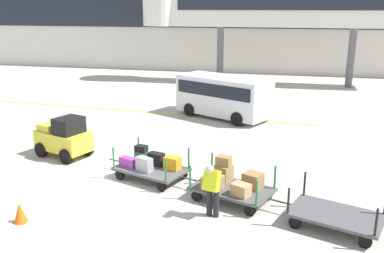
{
  "coord_description": "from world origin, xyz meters",
  "views": [
    {
      "loc": [
        5.41,
        -11.6,
        5.57
      ],
      "look_at": [
        1.65,
        4.33,
        0.92
      ],
      "focal_mm": 39.98,
      "sensor_mm": 36.0,
      "label": 1
    }
  ],
  "objects_px": {
    "shuttle_van": "(223,94)",
    "baggage_handler": "(212,188)",
    "baggage_cart_lead": "(151,165)",
    "baggage_tug": "(64,137)",
    "safety_cone_far": "(20,213)",
    "safety_cone_near": "(63,124)",
    "baggage_cart_tail": "(335,215)",
    "baggage_cart_middle": "(231,183)"
  },
  "relations": [
    {
      "from": "shuttle_van",
      "to": "baggage_handler",
      "type": "bearing_deg",
      "value": -82.32
    },
    {
      "from": "baggage_cart_middle",
      "to": "baggage_handler",
      "type": "xyz_separation_m",
      "value": [
        -0.36,
        -1.21,
        0.34
      ]
    },
    {
      "from": "baggage_cart_lead",
      "to": "shuttle_van",
      "type": "xyz_separation_m",
      "value": [
        1.02,
        8.6,
        0.75
      ]
    },
    {
      "from": "baggage_handler",
      "to": "baggage_cart_middle",
      "type": "bearing_deg",
      "value": 73.59
    },
    {
      "from": "baggage_cart_tail",
      "to": "safety_cone_far",
      "type": "xyz_separation_m",
      "value": [
        -8.11,
        -1.63,
        -0.07
      ]
    },
    {
      "from": "baggage_cart_middle",
      "to": "shuttle_van",
      "type": "height_order",
      "value": "shuttle_van"
    },
    {
      "from": "safety_cone_near",
      "to": "safety_cone_far",
      "type": "bearing_deg",
      "value": -67.55
    },
    {
      "from": "baggage_cart_tail",
      "to": "baggage_handler",
      "type": "bearing_deg",
      "value": -176.92
    },
    {
      "from": "baggage_cart_lead",
      "to": "baggage_cart_middle",
      "type": "xyz_separation_m",
      "value": [
        2.83,
        -0.98,
        0.04
      ]
    },
    {
      "from": "safety_cone_near",
      "to": "baggage_handler",
      "type": "bearing_deg",
      "value": -39.2
    },
    {
      "from": "baggage_cart_lead",
      "to": "baggage_handler",
      "type": "bearing_deg",
      "value": -41.47
    },
    {
      "from": "baggage_cart_lead",
      "to": "shuttle_van",
      "type": "bearing_deg",
      "value": 83.21
    },
    {
      "from": "baggage_cart_middle",
      "to": "safety_cone_near",
      "type": "distance_m",
      "value": 10.28
    },
    {
      "from": "shuttle_van",
      "to": "baggage_cart_lead",
      "type": "bearing_deg",
      "value": -96.79
    },
    {
      "from": "baggage_tug",
      "to": "baggage_cart_lead",
      "type": "xyz_separation_m",
      "value": [
        3.89,
        -1.32,
        -0.26
      ]
    },
    {
      "from": "shuttle_van",
      "to": "baggage_cart_middle",
      "type": "bearing_deg",
      "value": -79.3
    },
    {
      "from": "baggage_cart_lead",
      "to": "safety_cone_near",
      "type": "relative_size",
      "value": 5.58
    },
    {
      "from": "shuttle_van",
      "to": "safety_cone_far",
      "type": "height_order",
      "value": "shuttle_van"
    },
    {
      "from": "baggage_cart_middle",
      "to": "baggage_handler",
      "type": "relative_size",
      "value": 1.97
    },
    {
      "from": "baggage_cart_middle",
      "to": "shuttle_van",
      "type": "distance_m",
      "value": 9.78
    },
    {
      "from": "baggage_cart_lead",
      "to": "baggage_handler",
      "type": "height_order",
      "value": "baggage_handler"
    },
    {
      "from": "baggage_tug",
      "to": "baggage_cart_middle",
      "type": "xyz_separation_m",
      "value": [
        6.73,
        -2.31,
        -0.23
      ]
    },
    {
      "from": "baggage_tug",
      "to": "safety_cone_near",
      "type": "distance_m",
      "value": 3.8
    },
    {
      "from": "baggage_tug",
      "to": "baggage_cart_middle",
      "type": "relative_size",
      "value": 0.76
    },
    {
      "from": "baggage_handler",
      "to": "shuttle_van",
      "type": "height_order",
      "value": "shuttle_van"
    },
    {
      "from": "baggage_cart_lead",
      "to": "safety_cone_far",
      "type": "bearing_deg",
      "value": -123.46
    },
    {
      "from": "safety_cone_far",
      "to": "baggage_cart_lead",
      "type": "bearing_deg",
      "value": 56.54
    },
    {
      "from": "baggage_handler",
      "to": "safety_cone_near",
      "type": "height_order",
      "value": "baggage_handler"
    },
    {
      "from": "baggage_handler",
      "to": "safety_cone_far",
      "type": "bearing_deg",
      "value": -163.38
    },
    {
      "from": "baggage_cart_lead",
      "to": "baggage_cart_tail",
      "type": "height_order",
      "value": "same"
    },
    {
      "from": "safety_cone_near",
      "to": "shuttle_van",
      "type": "bearing_deg",
      "value": 30.53
    },
    {
      "from": "baggage_tug",
      "to": "baggage_cart_lead",
      "type": "bearing_deg",
      "value": -18.79
    },
    {
      "from": "baggage_tug",
      "to": "safety_cone_near",
      "type": "bearing_deg",
      "value": 120.58
    },
    {
      "from": "safety_cone_far",
      "to": "baggage_handler",
      "type": "bearing_deg",
      "value": 16.62
    },
    {
      "from": "baggage_tug",
      "to": "baggage_handler",
      "type": "xyz_separation_m",
      "value": [
        6.37,
        -3.52,
        0.11
      ]
    },
    {
      "from": "baggage_handler",
      "to": "safety_cone_far",
      "type": "distance_m",
      "value": 5.14
    },
    {
      "from": "safety_cone_near",
      "to": "baggage_cart_middle",
      "type": "bearing_deg",
      "value": -32.71
    },
    {
      "from": "baggage_handler",
      "to": "safety_cone_near",
      "type": "distance_m",
      "value": 10.71
    },
    {
      "from": "baggage_tug",
      "to": "safety_cone_far",
      "type": "distance_m",
      "value": 5.21
    },
    {
      "from": "baggage_cart_tail",
      "to": "safety_cone_near",
      "type": "distance_m",
      "value": 13.26
    },
    {
      "from": "baggage_tug",
      "to": "baggage_cart_lead",
      "type": "height_order",
      "value": "baggage_tug"
    },
    {
      "from": "baggage_cart_middle",
      "to": "safety_cone_far",
      "type": "bearing_deg",
      "value": -153.04
    }
  ]
}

